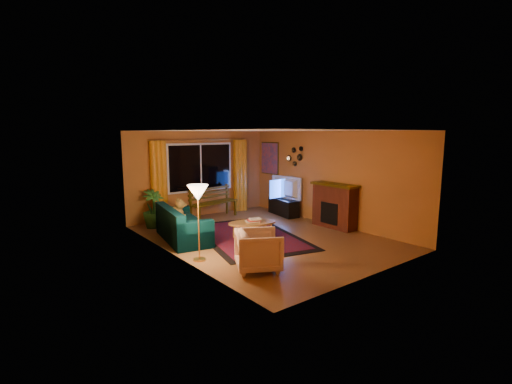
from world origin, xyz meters
TOP-DOWN VIEW (x-y plane):
  - floor at (0.00, 0.00)m, footprint 4.50×6.00m
  - ceiling at (0.00, 0.00)m, footprint 4.50×6.00m
  - wall_back at (0.00, 3.01)m, footprint 4.50×0.02m
  - wall_left at (-2.26, 0.00)m, footprint 0.02×6.00m
  - wall_right at (2.26, 0.00)m, footprint 0.02×6.00m
  - window at (0.00, 2.94)m, footprint 2.00×0.02m
  - curtain_rod at (0.00, 2.90)m, footprint 3.20×0.03m
  - curtain_left at (-1.35, 2.88)m, footprint 0.36×0.36m
  - curtain_right at (1.35, 2.88)m, footprint 0.36×0.36m
  - bench at (0.11, 2.43)m, footprint 1.59×0.71m
  - potted_plant at (-1.69, 2.50)m, footprint 0.66×0.66m
  - sofa at (-1.60, 0.98)m, footprint 1.14×2.02m
  - dog at (-1.55, 1.41)m, footprint 0.43×0.49m
  - armchair at (-1.40, -1.58)m, footprint 1.00×1.02m
  - floor_lamp at (-2.00, -0.48)m, footprint 0.32×0.32m
  - rug at (-0.25, 0.28)m, footprint 2.87×3.76m
  - coffee_table at (-0.31, 0.04)m, footprint 1.45×1.45m
  - tv_console at (2.00, 1.52)m, footprint 0.59×1.22m
  - television at (2.00, 1.52)m, footprint 0.24×1.18m
  - fireplace at (2.05, -0.40)m, footprint 0.40×1.20m
  - mirror_cluster at (2.21, 1.30)m, footprint 0.06×0.60m
  - painting at (2.22, 2.45)m, footprint 0.04×0.76m

SIDE VIEW (x-z plane):
  - floor at x=0.00m, z-range -0.02..0.00m
  - rug at x=-0.25m, z-range 0.00..0.02m
  - coffee_table at x=-0.31m, z-range 0.00..0.41m
  - bench at x=0.11m, z-range 0.00..0.46m
  - tv_console at x=2.00m, z-range 0.00..0.49m
  - sofa at x=-1.60m, z-range 0.00..0.77m
  - armchair at x=-1.40m, z-range 0.00..0.79m
  - potted_plant at x=-1.69m, z-range 0.00..0.99m
  - fireplace at x=2.05m, z-range 0.00..1.10m
  - dog at x=-1.55m, z-range 0.38..0.83m
  - floor_lamp at x=-2.00m, z-range 0.00..1.48m
  - television at x=2.00m, z-range 0.49..1.16m
  - curtain_left at x=-1.35m, z-range 0.00..2.24m
  - curtain_right at x=1.35m, z-range 0.00..2.24m
  - wall_back at x=0.00m, z-range 0.00..2.50m
  - wall_left at x=-2.26m, z-range 0.00..2.50m
  - wall_right at x=2.26m, z-range 0.00..2.50m
  - window at x=0.00m, z-range 0.80..2.10m
  - painting at x=2.22m, z-range 1.17..2.13m
  - mirror_cluster at x=2.21m, z-range 1.52..2.08m
  - curtain_rod at x=0.00m, z-range 2.23..2.27m
  - ceiling at x=0.00m, z-range 2.50..2.52m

